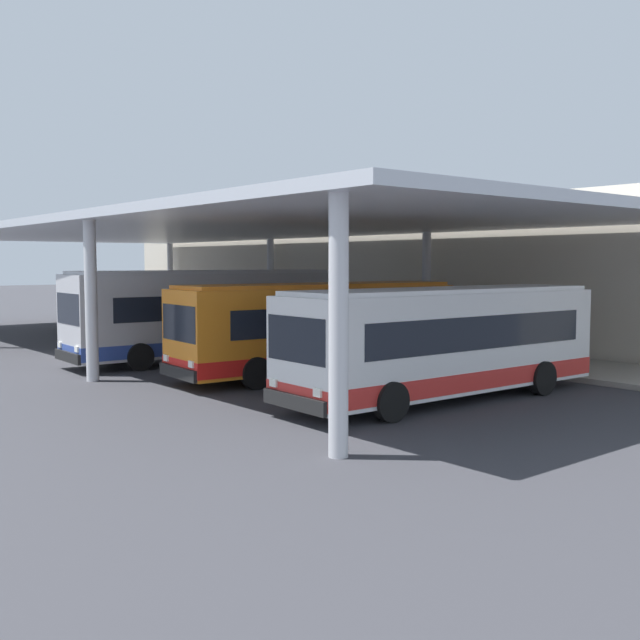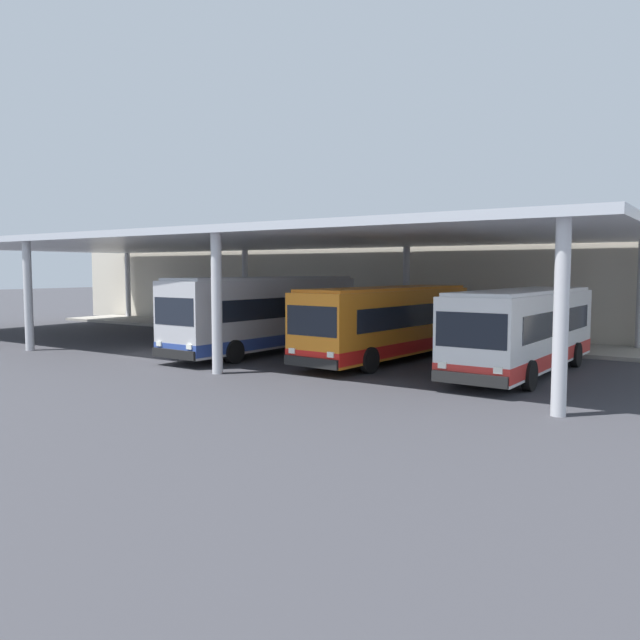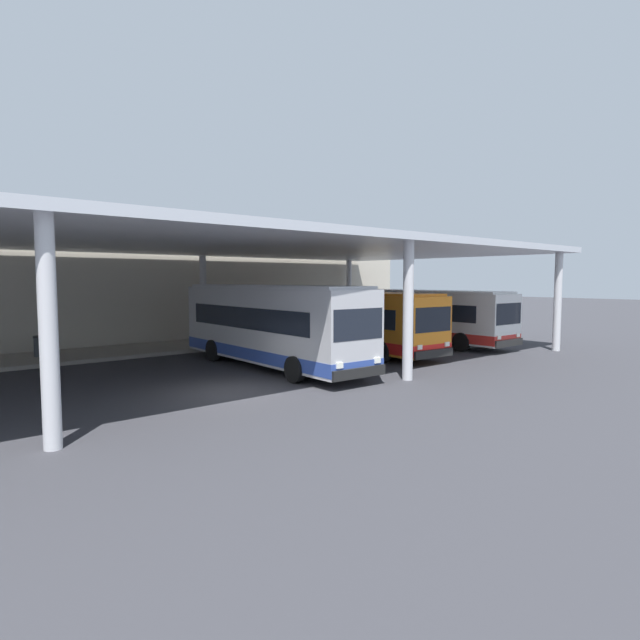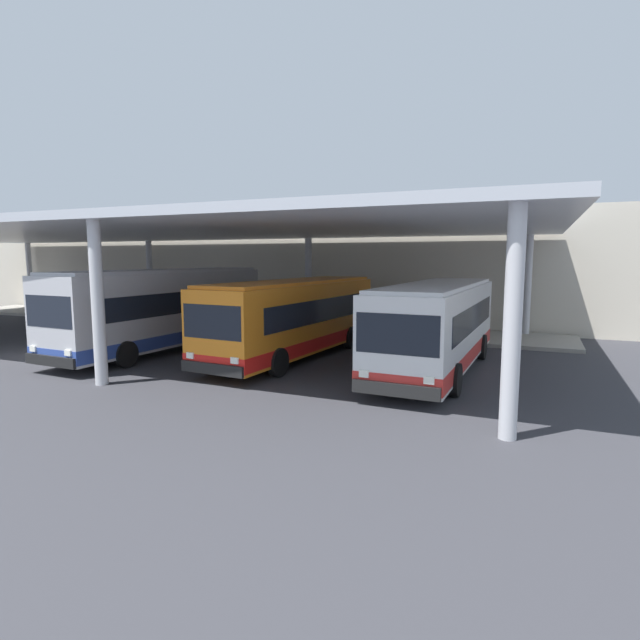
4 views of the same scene
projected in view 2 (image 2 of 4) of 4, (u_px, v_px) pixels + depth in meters
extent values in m
plane|color=#333338|center=(157.00, 354.00, 29.14)|extent=(200.00, 200.00, 0.00)
cube|color=gray|center=(303.00, 332.00, 38.86)|extent=(42.00, 4.50, 0.18)
cube|color=beige|center=(332.00, 278.00, 41.29)|extent=(48.00, 1.60, 6.76)
cube|color=silver|center=(235.00, 242.00, 33.26)|extent=(40.00, 17.00, 0.30)
cylinder|color=silver|center=(128.00, 286.00, 50.37)|extent=(0.40, 0.40, 5.25)
cylinder|color=silver|center=(28.00, 296.00, 30.28)|extent=(0.40, 0.40, 5.25)
cylinder|color=silver|center=(245.00, 288.00, 43.53)|extent=(0.40, 0.40, 5.25)
cylinder|color=silver|center=(217.00, 304.00, 23.43)|extent=(0.40, 0.40, 5.25)
cylinder|color=silver|center=(406.00, 292.00, 36.68)|extent=(0.40, 0.40, 5.25)
cylinder|color=silver|center=(561.00, 318.00, 16.59)|extent=(0.40, 0.40, 5.25)
cube|color=#B7B7BC|center=(266.00, 313.00, 29.50)|extent=(2.95, 11.29, 3.10)
cube|color=#2D4799|center=(267.00, 338.00, 29.60)|extent=(2.97, 11.31, 0.50)
cube|color=black|center=(268.00, 306.00, 29.60)|extent=(2.91, 9.28, 0.90)
cube|color=black|center=(175.00, 311.00, 25.01)|extent=(2.30, 0.21, 1.10)
cube|color=black|center=(174.00, 354.00, 25.07)|extent=(2.45, 0.26, 0.36)
cube|color=silver|center=(266.00, 278.00, 29.37)|extent=(2.73, 10.84, 0.12)
cube|color=yellow|center=(175.00, 286.00, 24.95)|extent=(1.75, 0.19, 0.28)
cube|color=white|center=(159.00, 344.00, 25.58)|extent=(0.28, 0.09, 0.20)
cube|color=white|center=(189.00, 347.00, 24.52)|extent=(0.28, 0.09, 0.20)
cylinder|color=black|center=(193.00, 347.00, 27.54)|extent=(0.32, 1.01, 1.00)
cylinder|color=black|center=(234.00, 352.00, 26.10)|extent=(0.32, 1.01, 1.00)
cylinder|color=black|center=(288.00, 335.00, 32.81)|extent=(0.32, 1.01, 1.00)
cylinder|color=black|center=(326.00, 338.00, 31.37)|extent=(0.32, 1.01, 1.00)
cube|color=orange|center=(387.00, 321.00, 26.84)|extent=(3.22, 10.55, 2.70)
cube|color=red|center=(387.00, 345.00, 26.92)|extent=(3.24, 10.57, 0.50)
cube|color=black|center=(389.00, 314.00, 26.94)|extent=(3.13, 8.68, 0.90)
cube|color=black|center=(312.00, 321.00, 22.76)|extent=(2.30, 0.28, 1.10)
cube|color=black|center=(311.00, 362.00, 22.81)|extent=(2.46, 0.33, 0.36)
cube|color=orange|center=(387.00, 288.00, 26.73)|extent=(2.99, 10.12, 0.12)
cube|color=yellow|center=(313.00, 298.00, 22.72)|extent=(1.75, 0.24, 0.28)
cube|color=white|center=(292.00, 351.00, 23.34)|extent=(0.28, 0.10, 0.20)
cube|color=white|center=(331.00, 355.00, 22.24)|extent=(0.28, 0.10, 0.20)
cylinder|color=black|center=(318.00, 355.00, 25.15)|extent=(0.35, 1.02, 1.00)
cylinder|color=black|center=(369.00, 360.00, 23.65)|extent=(0.35, 1.02, 1.00)
cylinder|color=black|center=(397.00, 341.00, 29.94)|extent=(0.35, 1.02, 1.00)
cylinder|color=black|center=(443.00, 345.00, 28.44)|extent=(0.35, 1.02, 1.00)
cube|color=white|center=(524.00, 329.00, 23.46)|extent=(2.78, 10.46, 2.70)
cube|color=red|center=(523.00, 355.00, 23.54)|extent=(2.80, 10.48, 0.50)
cube|color=black|center=(525.00, 321.00, 23.56)|extent=(2.77, 8.59, 0.90)
cube|color=black|center=(471.00, 330.00, 19.25)|extent=(2.30, 0.18, 1.10)
cube|color=black|center=(469.00, 379.00, 19.30)|extent=(2.45, 0.23, 0.36)
cube|color=white|center=(525.00, 291.00, 23.35)|extent=(2.57, 10.04, 0.12)
cube|color=yellow|center=(472.00, 304.00, 19.21)|extent=(1.75, 0.17, 0.28)
cube|color=white|center=(442.00, 365.00, 19.80)|extent=(0.28, 0.09, 0.20)
cube|color=white|center=(498.00, 370.00, 18.76)|extent=(0.28, 0.09, 0.20)
cylinder|color=black|center=(458.00, 369.00, 21.65)|extent=(0.31, 1.01, 1.00)
cylinder|color=black|center=(529.00, 376.00, 20.23)|extent=(0.31, 1.01, 1.00)
cylinder|color=black|center=(515.00, 350.00, 26.59)|extent=(0.31, 1.01, 1.00)
cylinder|color=black|center=(576.00, 355.00, 25.18)|extent=(0.31, 1.01, 1.00)
cube|color=brown|center=(217.00, 318.00, 42.81)|extent=(1.80, 0.44, 0.08)
cube|color=brown|center=(219.00, 314.00, 42.95)|extent=(1.80, 0.06, 0.44)
cube|color=#2D2D33|center=(210.00, 321.00, 43.22)|extent=(0.10, 0.36, 0.45)
cube|color=#2D2D33|center=(225.00, 322.00, 42.44)|extent=(0.10, 0.36, 0.45)
cylinder|color=#33383D|center=(264.00, 320.00, 40.78)|extent=(0.48, 0.48, 0.90)
cylinder|color=black|center=(264.00, 313.00, 40.74)|extent=(0.52, 0.52, 0.08)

